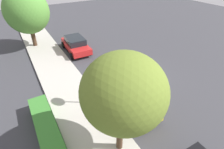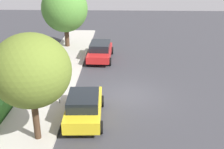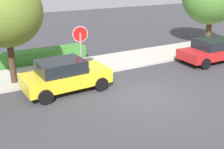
{
  "view_description": "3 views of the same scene",
  "coord_description": "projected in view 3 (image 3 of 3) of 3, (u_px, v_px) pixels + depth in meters",
  "views": [
    {
      "loc": [
        -9.05,
        7.22,
        7.68
      ],
      "look_at": [
        0.08,
        1.89,
        0.73
      ],
      "focal_mm": 28.0,
      "sensor_mm": 36.0,
      "label": 1
    },
    {
      "loc": [
        -15.54,
        0.56,
        7.85
      ],
      "look_at": [
        -0.27,
        1.05,
        1.47
      ],
      "focal_mm": 45.0,
      "sensor_mm": 36.0,
      "label": 2
    },
    {
      "loc": [
        -6.97,
        -9.06,
        5.13
      ],
      "look_at": [
        -1.21,
        1.03,
        0.93
      ],
      "focal_mm": 45.0,
      "sensor_mm": 36.0,
      "label": 3
    }
  ],
  "objects": [
    {
      "name": "ground_plane",
      "position": [
        147.0,
        97.0,
        12.39
      ],
      "size": [
        60.0,
        60.0,
        0.0
      ],
      "primitive_type": "plane",
      "color": "#38383D"
    },
    {
      "name": "sidewalk_curb",
      "position": [
        96.0,
        65.0,
        16.47
      ],
      "size": [
        32.0,
        3.02,
        0.14
      ],
      "primitive_type": "cube",
      "color": "#B2ADA3",
      "rests_on": "ground_plane"
    },
    {
      "name": "stop_sign",
      "position": [
        80.0,
        42.0,
        14.44
      ],
      "size": [
        0.81,
        0.12,
        2.61
      ],
      "color": "gray",
      "rests_on": "ground_plane"
    },
    {
      "name": "parked_car_yellow",
      "position": [
        65.0,
        75.0,
        12.75
      ],
      "size": [
        4.0,
        2.12,
        1.49
      ],
      "color": "yellow",
      "rests_on": "ground_plane"
    },
    {
      "name": "parked_car_red",
      "position": [
        213.0,
        50.0,
        17.04
      ],
      "size": [
        4.23,
        2.1,
        1.41
      ],
      "color": "red",
      "rests_on": "ground_plane"
    },
    {
      "name": "street_tree_near_corner",
      "position": [
        5.0,
        12.0,
        12.42
      ],
      "size": [
        3.36,
        3.36,
        5.09
      ],
      "color": "#422D1E",
      "rests_on": "ground_plane"
    },
    {
      "name": "front_yard_hedge",
      "position": [
        33.0,
        58.0,
        16.59
      ],
      "size": [
        6.49,
        0.99,
        0.85
      ],
      "color": "#387A2D",
      "rests_on": "ground_plane"
    }
  ]
}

